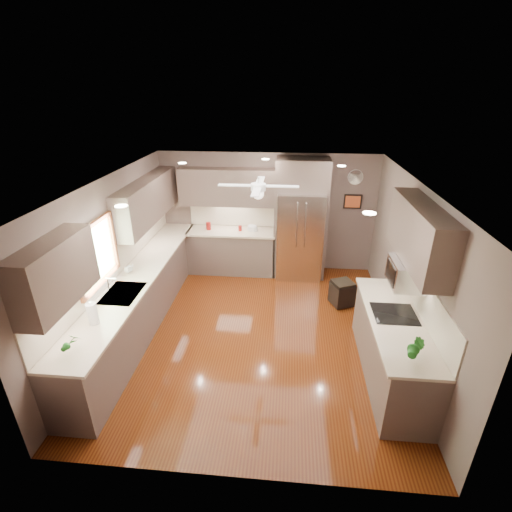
% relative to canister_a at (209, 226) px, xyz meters
% --- Properties ---
extents(floor, '(5.00, 5.00, 0.00)m').
position_rel_canister_a_xyz_m(floor, '(1.21, -2.20, -1.02)').
color(floor, '#471A09').
rests_on(floor, ground).
extents(ceiling, '(5.00, 5.00, 0.00)m').
position_rel_canister_a_xyz_m(ceiling, '(1.21, -2.20, 1.48)').
color(ceiling, white).
rests_on(ceiling, ground).
extents(wall_back, '(4.50, 0.00, 4.50)m').
position_rel_canister_a_xyz_m(wall_back, '(1.21, 0.30, 0.23)').
color(wall_back, '#66554E').
rests_on(wall_back, ground).
extents(wall_front, '(4.50, 0.00, 4.50)m').
position_rel_canister_a_xyz_m(wall_front, '(1.21, -4.70, 0.23)').
color(wall_front, '#66554E').
rests_on(wall_front, ground).
extents(wall_left, '(0.00, 5.00, 5.00)m').
position_rel_canister_a_xyz_m(wall_left, '(-1.04, -2.20, 0.23)').
color(wall_left, '#66554E').
rests_on(wall_left, ground).
extents(wall_right, '(0.00, 5.00, 5.00)m').
position_rel_canister_a_xyz_m(wall_right, '(3.46, -2.20, 0.23)').
color(wall_right, '#66554E').
rests_on(wall_right, ground).
extents(canister_a, '(0.10, 0.10, 0.16)m').
position_rel_canister_a_xyz_m(canister_a, '(0.00, 0.00, 0.00)').
color(canister_a, maroon).
rests_on(canister_a, back_run).
extents(canister_d, '(0.09, 0.09, 0.11)m').
position_rel_canister_a_xyz_m(canister_d, '(0.67, -0.02, -0.02)').
color(canister_d, maroon).
rests_on(canister_d, back_run).
extents(soap_bottle, '(0.10, 0.10, 0.17)m').
position_rel_canister_a_xyz_m(soap_bottle, '(-0.87, -2.08, 0.01)').
color(soap_bottle, white).
rests_on(soap_bottle, left_run).
extents(potted_plant_left, '(0.16, 0.11, 0.28)m').
position_rel_canister_a_xyz_m(potted_plant_left, '(-0.72, -4.03, 0.06)').
color(potted_plant_left, '#1A5B1A').
rests_on(potted_plant_left, left_run).
extents(potted_plant_right, '(0.21, 0.19, 0.31)m').
position_rel_canister_a_xyz_m(potted_plant_right, '(3.12, -3.81, 0.07)').
color(potted_plant_right, '#1A5B1A').
rests_on(potted_plant_right, right_run).
extents(bowl, '(0.27, 0.27, 0.06)m').
position_rel_canister_a_xyz_m(bowl, '(0.93, -0.01, -0.05)').
color(bowl, beige).
rests_on(bowl, back_run).
extents(left_run, '(0.65, 4.70, 1.45)m').
position_rel_canister_a_xyz_m(left_run, '(-0.74, -2.05, -0.54)').
color(left_run, brown).
rests_on(left_run, ground).
extents(back_run, '(1.85, 0.65, 1.45)m').
position_rel_canister_a_xyz_m(back_run, '(0.49, 0.00, -0.54)').
color(back_run, brown).
rests_on(back_run, ground).
extents(uppers, '(4.50, 4.70, 0.95)m').
position_rel_canister_a_xyz_m(uppers, '(0.47, -1.49, 0.85)').
color(uppers, brown).
rests_on(uppers, wall_left).
extents(window, '(0.05, 1.12, 0.92)m').
position_rel_canister_a_xyz_m(window, '(-1.01, -2.70, 0.53)').
color(window, '#BFF2B2').
rests_on(window, wall_left).
extents(sink, '(0.50, 0.70, 0.32)m').
position_rel_canister_a_xyz_m(sink, '(-0.72, -2.70, -0.11)').
color(sink, silver).
rests_on(sink, left_run).
extents(refrigerator, '(1.06, 0.75, 2.45)m').
position_rel_canister_a_xyz_m(refrigerator, '(1.91, -0.05, 0.17)').
color(refrigerator, silver).
rests_on(refrigerator, ground).
extents(right_run, '(0.70, 2.20, 1.45)m').
position_rel_canister_a_xyz_m(right_run, '(3.14, -3.00, -0.54)').
color(right_run, brown).
rests_on(right_run, ground).
extents(microwave, '(0.43, 0.55, 0.34)m').
position_rel_canister_a_xyz_m(microwave, '(3.24, -2.75, 0.46)').
color(microwave, silver).
rests_on(microwave, wall_right).
extents(ceiling_fan, '(1.18, 1.18, 0.32)m').
position_rel_canister_a_xyz_m(ceiling_fan, '(1.21, -1.90, 1.31)').
color(ceiling_fan, white).
rests_on(ceiling_fan, ceiling).
extents(recessed_lights, '(2.84, 3.14, 0.01)m').
position_rel_canister_a_xyz_m(recessed_lights, '(1.17, -1.80, 1.47)').
color(recessed_lights, white).
rests_on(recessed_lights, ceiling).
extents(wall_clock, '(0.30, 0.03, 0.30)m').
position_rel_canister_a_xyz_m(wall_clock, '(2.96, 0.28, 1.03)').
color(wall_clock, white).
rests_on(wall_clock, wall_back).
extents(framed_print, '(0.36, 0.03, 0.30)m').
position_rel_canister_a_xyz_m(framed_print, '(2.96, 0.27, 0.53)').
color(framed_print, black).
rests_on(framed_print, wall_back).
extents(stool, '(0.48, 0.48, 0.45)m').
position_rel_canister_a_xyz_m(stool, '(2.70, -1.20, -0.78)').
color(stool, black).
rests_on(stool, ground).
extents(paper_towel, '(0.13, 0.13, 0.32)m').
position_rel_canister_a_xyz_m(paper_towel, '(-0.76, -3.47, 0.06)').
color(paper_towel, white).
rests_on(paper_towel, left_run).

